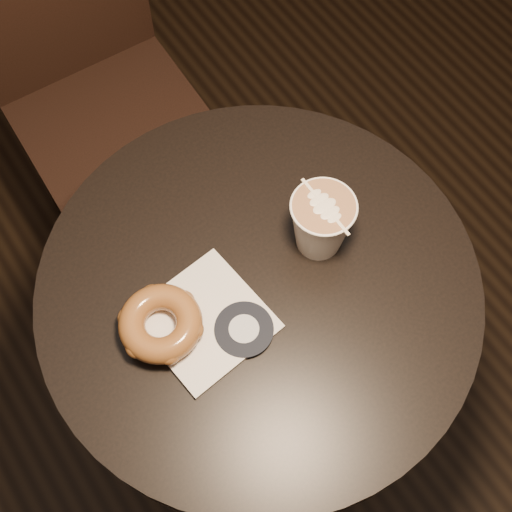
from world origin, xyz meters
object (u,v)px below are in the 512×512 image
Objects in this scene: chair at (84,63)px; doughnut at (160,324)px; cafe_table at (258,330)px; pastry_bag at (205,321)px; latte_cup at (321,224)px.

doughnut is (-0.19, -0.70, 0.22)m from chair.
cafe_table is 5.97× the size of doughnut.
pastry_bag is at bearing -98.37° from chair.
chair is at bearing 87.54° from cafe_table.
latte_cup reaches higher than doughnut.
cafe_table is at bearing -7.06° from doughnut.
chair reaches higher than doughnut.
chair is 8.01× the size of doughnut.
latte_cup is (0.12, 0.01, 0.26)m from cafe_table.
pastry_bag is at bearing -177.51° from cafe_table.
cafe_table is at bearing -90.44° from chair.
doughnut is (-0.16, 0.02, 0.23)m from cafe_table.
cafe_table is 0.23m from pastry_bag.
latte_cup is (0.09, -0.71, 0.24)m from chair.
cafe_table is 0.28m from latte_cup.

